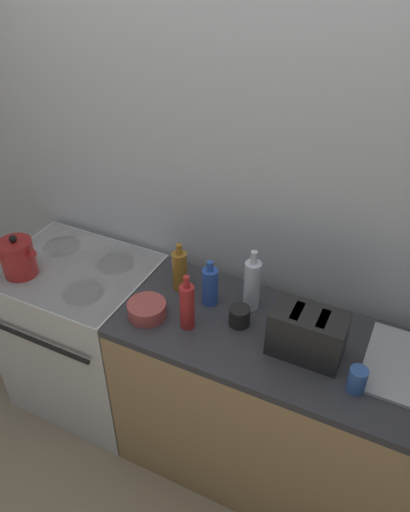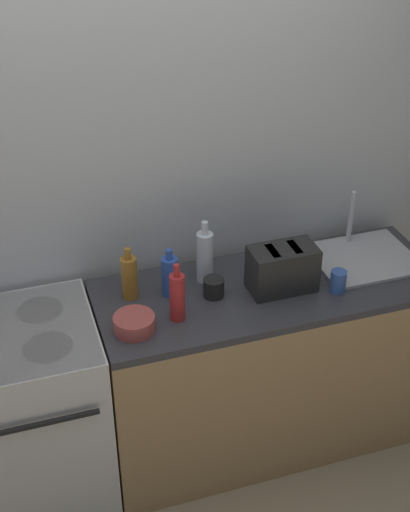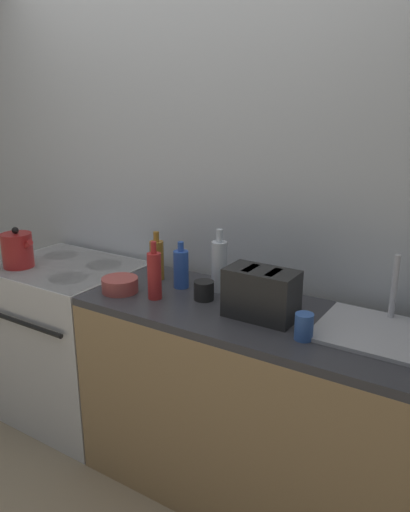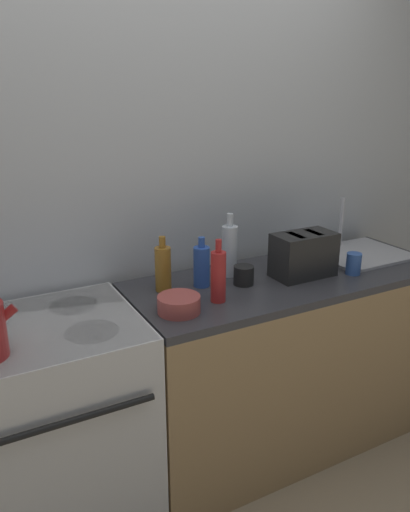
{
  "view_description": "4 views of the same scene",
  "coord_description": "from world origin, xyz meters",
  "px_view_note": "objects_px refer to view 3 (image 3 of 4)",
  "views": [
    {
      "loc": [
        0.86,
        -1.18,
        2.42
      ],
      "look_at": [
        0.08,
        0.4,
        1.16
      ],
      "focal_mm": 35.0,
      "sensor_mm": 36.0,
      "label": 1
    },
    {
      "loc": [
        -0.53,
        -2.09,
        2.74
      ],
      "look_at": [
        0.26,
        0.32,
        1.12
      ],
      "focal_mm": 50.0,
      "sensor_mm": 36.0,
      "label": 2
    },
    {
      "loc": [
        1.42,
        -1.46,
        1.77
      ],
      "look_at": [
        0.28,
        0.33,
        1.12
      ],
      "focal_mm": 35.0,
      "sensor_mm": 36.0,
      "label": 3
    },
    {
      "loc": [
        -0.85,
        -1.46,
        1.76
      ],
      "look_at": [
        0.1,
        0.31,
        1.08
      ],
      "focal_mm": 35.0,
      "sensor_mm": 36.0,
      "label": 4
    }
  ],
  "objects_px": {
    "bottle_blue": "(181,268)",
    "bottle_amber": "(157,259)",
    "bottle_clear": "(219,265)",
    "kettle": "(18,250)",
    "stove": "(71,340)",
    "bowl": "(120,285)",
    "bottle_red": "(154,275)",
    "toaster": "(261,294)",
    "cup_blue": "(304,327)",
    "cup_black": "(204,290)"
  },
  "relations": [
    {
      "from": "bottle_red",
      "to": "cup_black",
      "type": "bearing_deg",
      "value": 29.22
    },
    {
      "from": "stove",
      "to": "bowl",
      "type": "height_order",
      "value": "bowl"
    },
    {
      "from": "toaster",
      "to": "cup_black",
      "type": "xyz_separation_m",
      "value": [
        -0.3,
        0.04,
        -0.06
      ]
    },
    {
      "from": "stove",
      "to": "cup_blue",
      "type": "xyz_separation_m",
      "value": [
        1.44,
        -0.14,
        0.5
      ]
    },
    {
      "from": "kettle",
      "to": "bowl",
      "type": "relative_size",
      "value": 1.29
    },
    {
      "from": "cup_black",
      "to": "bowl",
      "type": "distance_m",
      "value": 0.41
    },
    {
      "from": "cup_blue",
      "to": "bowl",
      "type": "xyz_separation_m",
      "value": [
        -0.91,
        0.01,
        -0.02
      ]
    },
    {
      "from": "kettle",
      "to": "cup_blue",
      "type": "height_order",
      "value": "kettle"
    },
    {
      "from": "stove",
      "to": "kettle",
      "type": "relative_size",
      "value": 4.16
    },
    {
      "from": "toaster",
      "to": "stove",
      "type": "bearing_deg",
      "value": 178.09
    },
    {
      "from": "bottle_blue",
      "to": "cup_blue",
      "type": "relative_size",
      "value": 2.19
    },
    {
      "from": "cup_black",
      "to": "cup_blue",
      "type": "height_order",
      "value": "cup_blue"
    },
    {
      "from": "toaster",
      "to": "cup_black",
      "type": "height_order",
      "value": "toaster"
    },
    {
      "from": "bottle_blue",
      "to": "bottle_amber",
      "type": "bearing_deg",
      "value": 168.94
    },
    {
      "from": "toaster",
      "to": "bottle_blue",
      "type": "xyz_separation_m",
      "value": [
        -0.48,
        0.11,
        -0.01
      ]
    },
    {
      "from": "stove",
      "to": "bottle_red",
      "type": "xyz_separation_m",
      "value": [
        0.71,
        -0.11,
        0.56
      ]
    },
    {
      "from": "bottle_red",
      "to": "bowl",
      "type": "distance_m",
      "value": 0.21
    },
    {
      "from": "kettle",
      "to": "cup_blue",
      "type": "distance_m",
      "value": 1.63
    },
    {
      "from": "stove",
      "to": "cup_black",
      "type": "bearing_deg",
      "value": -0.06
    },
    {
      "from": "bottle_red",
      "to": "bowl",
      "type": "bearing_deg",
      "value": -173.46
    },
    {
      "from": "cup_black",
      "to": "cup_blue",
      "type": "distance_m",
      "value": 0.55
    },
    {
      "from": "bottle_amber",
      "to": "bottle_red",
      "type": "xyz_separation_m",
      "value": [
        0.15,
        -0.21,
        0.01
      ]
    },
    {
      "from": "bottle_red",
      "to": "bottle_clear",
      "type": "height_order",
      "value": "bottle_clear"
    },
    {
      "from": "toaster",
      "to": "bottle_amber",
      "type": "height_order",
      "value": "bottle_amber"
    },
    {
      "from": "kettle",
      "to": "bottle_clear",
      "type": "relative_size",
      "value": 0.74
    },
    {
      "from": "bottle_red",
      "to": "stove",
      "type": "bearing_deg",
      "value": 171.24
    },
    {
      "from": "bottle_clear",
      "to": "kettle",
      "type": "bearing_deg",
      "value": -166.18
    },
    {
      "from": "bottle_blue",
      "to": "bowl",
      "type": "distance_m",
      "value": 0.3
    },
    {
      "from": "toaster",
      "to": "bottle_amber",
      "type": "distance_m",
      "value": 0.67
    },
    {
      "from": "toaster",
      "to": "bottle_red",
      "type": "bearing_deg",
      "value": -172.09
    },
    {
      "from": "bottle_blue",
      "to": "bowl",
      "type": "relative_size",
      "value": 1.33
    },
    {
      "from": "bottle_amber",
      "to": "bottle_red",
      "type": "distance_m",
      "value": 0.26
    },
    {
      "from": "cup_blue",
      "to": "toaster",
      "type": "bearing_deg",
      "value": 157.01
    },
    {
      "from": "bottle_red",
      "to": "cup_black",
      "type": "xyz_separation_m",
      "value": [
        0.19,
        0.11,
        -0.07
      ]
    },
    {
      "from": "stove",
      "to": "bottle_blue",
      "type": "xyz_separation_m",
      "value": [
        0.73,
        0.07,
        0.54
      ]
    },
    {
      "from": "bottle_amber",
      "to": "bottle_blue",
      "type": "distance_m",
      "value": 0.17
    },
    {
      "from": "bowl",
      "to": "bottle_red",
      "type": "bearing_deg",
      "value": 6.54
    },
    {
      "from": "kettle",
      "to": "bottle_red",
      "type": "bearing_deg",
      "value": 2.06
    },
    {
      "from": "kettle",
      "to": "bottle_blue",
      "type": "height_order",
      "value": "bottle_blue"
    },
    {
      "from": "bottle_amber",
      "to": "cup_blue",
      "type": "relative_size",
      "value": 2.37
    },
    {
      "from": "bottle_amber",
      "to": "cup_black",
      "type": "bearing_deg",
      "value": -16.98
    },
    {
      "from": "kettle",
      "to": "toaster",
      "type": "xyz_separation_m",
      "value": [
        1.4,
        0.1,
        0.01
      ]
    },
    {
      "from": "stove",
      "to": "cup_blue",
      "type": "height_order",
      "value": "cup_blue"
    },
    {
      "from": "bowl",
      "to": "cup_black",
      "type": "bearing_deg",
      "value": 18.75
    },
    {
      "from": "bottle_amber",
      "to": "bowl",
      "type": "distance_m",
      "value": 0.25
    },
    {
      "from": "kettle",
      "to": "toaster",
      "type": "relative_size",
      "value": 0.75
    },
    {
      "from": "toaster",
      "to": "bottle_amber",
      "type": "relative_size",
      "value": 1.2
    },
    {
      "from": "stove",
      "to": "bottle_amber",
      "type": "xyz_separation_m",
      "value": [
        0.56,
        0.11,
        0.55
      ]
    },
    {
      "from": "kettle",
      "to": "bottle_red",
      "type": "height_order",
      "value": "bottle_red"
    },
    {
      "from": "kettle",
      "to": "bottle_red",
      "type": "xyz_separation_m",
      "value": [
        0.91,
        0.03,
        0.02
      ]
    }
  ]
}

